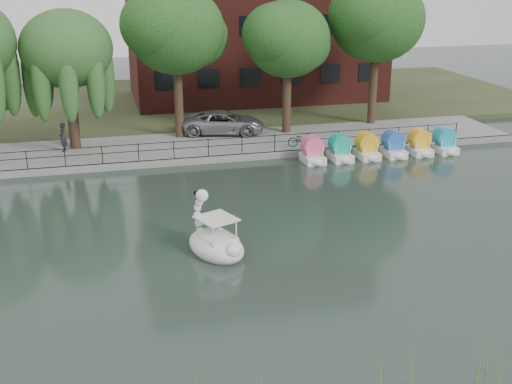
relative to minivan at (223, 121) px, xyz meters
name	(u,v)px	position (x,y,z in m)	size (l,w,h in m)	color
ground_plane	(269,257)	(-1.89, -18.10, -1.25)	(120.00, 120.00, 0.00)	#3D5048
promenade	(201,147)	(-1.89, -2.10, -1.05)	(40.00, 6.00, 0.40)	gray
kerb	(209,160)	(-1.89, -5.05, -1.05)	(40.00, 0.25, 0.40)	gray
land_strip	(172,102)	(-1.89, 11.90, -1.07)	(60.00, 22.00, 0.36)	#47512D
railing	(208,143)	(-1.89, -4.85, -0.10)	(32.00, 0.05, 1.00)	black
willow_mid	(66,49)	(-9.39, -1.10, 5.00)	(5.32, 5.32, 8.15)	#473323
broadleaf_center	(176,31)	(-2.89, -0.10, 5.81)	(6.00, 6.00, 9.25)	#473323
broadleaf_right	(288,40)	(4.11, -0.60, 5.14)	(5.40, 5.40, 8.32)	#473323
broadleaf_far	(377,20)	(10.61, 0.40, 6.15)	(6.30, 6.30, 9.71)	#473323
minivan	(223,121)	(0.00, 0.00, 0.00)	(6.11, 2.81, 1.70)	gray
bicycle	(302,139)	(3.98, -4.36, -0.35)	(1.72, 0.60, 1.00)	gray
pedestrian	(63,135)	(-10.04, -1.85, 0.14)	(0.71, 0.48, 1.98)	black
swan_boat	(215,241)	(-3.85, -17.21, -0.72)	(2.78, 3.36, 2.44)	white
pedal_boat_row	(380,147)	(8.24, -6.30, -0.64)	(9.65, 1.70, 1.40)	white
reed_bank	(437,379)	(0.11, -27.60, -0.65)	(24.00, 2.40, 1.20)	#669938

